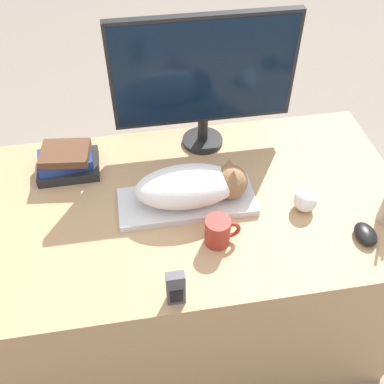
{
  "coord_description": "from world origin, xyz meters",
  "views": [
    {
      "loc": [
        -0.17,
        -0.58,
        1.79
      ],
      "look_at": [
        -0.01,
        0.37,
        0.81
      ],
      "focal_mm": 42.0,
      "sensor_mm": 36.0,
      "label": 1
    }
  ],
  "objects_px": {
    "monitor": "(204,75)",
    "coffee_mug": "(219,231)",
    "cat": "(195,185)",
    "phone": "(176,288)",
    "keyboard": "(187,202)",
    "baseball": "(305,200)",
    "computer_mouse": "(366,234)",
    "book_stack": "(67,161)"
  },
  "relations": [
    {
      "from": "monitor",
      "to": "coffee_mug",
      "type": "relative_size",
      "value": 5.74
    },
    {
      "from": "cat",
      "to": "phone",
      "type": "xyz_separation_m",
      "value": [
        -0.11,
        -0.33,
        -0.02
      ]
    },
    {
      "from": "keyboard",
      "to": "cat",
      "type": "distance_m",
      "value": 0.07
    },
    {
      "from": "baseball",
      "to": "phone",
      "type": "distance_m",
      "value": 0.51
    },
    {
      "from": "cat",
      "to": "computer_mouse",
      "type": "bearing_deg",
      "value": -24.8
    },
    {
      "from": "computer_mouse",
      "to": "cat",
      "type": "bearing_deg",
      "value": 155.2
    },
    {
      "from": "computer_mouse",
      "to": "baseball",
      "type": "relative_size",
      "value": 1.22
    },
    {
      "from": "baseball",
      "to": "keyboard",
      "type": "bearing_deg",
      "value": 167.95
    },
    {
      "from": "computer_mouse",
      "to": "baseball",
      "type": "height_order",
      "value": "baseball"
    },
    {
      "from": "baseball",
      "to": "phone",
      "type": "relative_size",
      "value": 0.64
    },
    {
      "from": "phone",
      "to": "cat",
      "type": "bearing_deg",
      "value": 72.2
    },
    {
      "from": "keyboard",
      "to": "cat",
      "type": "relative_size",
      "value": 1.23
    },
    {
      "from": "monitor",
      "to": "book_stack",
      "type": "bearing_deg",
      "value": -171.25
    },
    {
      "from": "phone",
      "to": "monitor",
      "type": "bearing_deg",
      "value": 73.58
    },
    {
      "from": "cat",
      "to": "coffee_mug",
      "type": "distance_m",
      "value": 0.17
    },
    {
      "from": "cat",
      "to": "phone",
      "type": "height_order",
      "value": "cat"
    },
    {
      "from": "phone",
      "to": "computer_mouse",
      "type": "bearing_deg",
      "value": 11.51
    },
    {
      "from": "cat",
      "to": "coffee_mug",
      "type": "xyz_separation_m",
      "value": [
        0.04,
        -0.16,
        -0.04
      ]
    },
    {
      "from": "baseball",
      "to": "cat",
      "type": "bearing_deg",
      "value": 167.04
    },
    {
      "from": "phone",
      "to": "book_stack",
      "type": "relative_size",
      "value": 0.57
    },
    {
      "from": "coffee_mug",
      "to": "phone",
      "type": "distance_m",
      "value": 0.23
    },
    {
      "from": "coffee_mug",
      "to": "phone",
      "type": "height_order",
      "value": "phone"
    },
    {
      "from": "computer_mouse",
      "to": "phone",
      "type": "bearing_deg",
      "value": -168.49
    },
    {
      "from": "coffee_mug",
      "to": "phone",
      "type": "xyz_separation_m",
      "value": [
        -0.15,
        -0.17,
        0.01
      ]
    },
    {
      "from": "computer_mouse",
      "to": "book_stack",
      "type": "relative_size",
      "value": 0.44
    },
    {
      "from": "computer_mouse",
      "to": "baseball",
      "type": "bearing_deg",
      "value": 134.49
    },
    {
      "from": "keyboard",
      "to": "coffee_mug",
      "type": "height_order",
      "value": "coffee_mug"
    },
    {
      "from": "cat",
      "to": "book_stack",
      "type": "height_order",
      "value": "cat"
    },
    {
      "from": "computer_mouse",
      "to": "baseball",
      "type": "distance_m",
      "value": 0.2
    },
    {
      "from": "baseball",
      "to": "book_stack",
      "type": "bearing_deg",
      "value": 157.87
    },
    {
      "from": "phone",
      "to": "book_stack",
      "type": "bearing_deg",
      "value": 117.6
    },
    {
      "from": "monitor",
      "to": "computer_mouse",
      "type": "distance_m",
      "value": 0.7
    },
    {
      "from": "keyboard",
      "to": "book_stack",
      "type": "relative_size",
      "value": 2.13
    },
    {
      "from": "coffee_mug",
      "to": "baseball",
      "type": "relative_size",
      "value": 1.43
    },
    {
      "from": "cat",
      "to": "monitor",
      "type": "xyz_separation_m",
      "value": [
        0.08,
        0.29,
        0.2
      ]
    },
    {
      "from": "keyboard",
      "to": "monitor",
      "type": "relative_size",
      "value": 0.71
    },
    {
      "from": "computer_mouse",
      "to": "baseball",
      "type": "xyz_separation_m",
      "value": [
        -0.14,
        0.14,
        0.02
      ]
    },
    {
      "from": "monitor",
      "to": "phone",
      "type": "relative_size",
      "value": 5.24
    },
    {
      "from": "monitor",
      "to": "baseball",
      "type": "relative_size",
      "value": 8.22
    },
    {
      "from": "baseball",
      "to": "phone",
      "type": "xyz_separation_m",
      "value": [
        -0.44,
        -0.26,
        0.02
      ]
    },
    {
      "from": "keyboard",
      "to": "cat",
      "type": "xyz_separation_m",
      "value": [
        0.03,
        0.0,
        0.07
      ]
    },
    {
      "from": "computer_mouse",
      "to": "coffee_mug",
      "type": "xyz_separation_m",
      "value": [
        -0.43,
        0.06,
        0.03
      ]
    }
  ]
}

